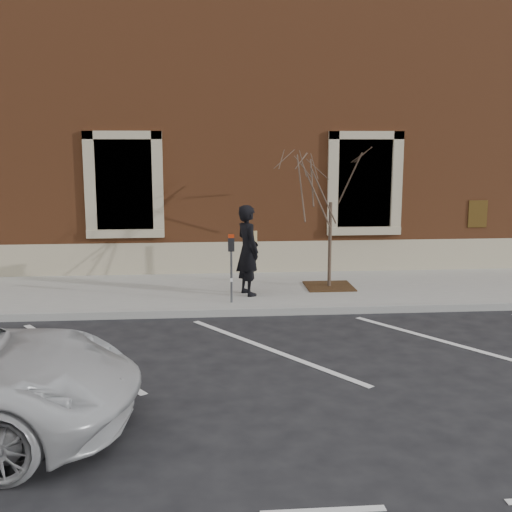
{
  "coord_description": "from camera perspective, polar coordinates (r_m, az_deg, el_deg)",
  "views": [
    {
      "loc": [
        -1.1,
        -12.47,
        3.46
      ],
      "look_at": [
        0.0,
        0.6,
        1.1
      ],
      "focal_mm": 45.0,
      "sensor_mm": 36.0,
      "label": 1
    }
  ],
  "objects": [
    {
      "name": "parking_meter",
      "position": [
        13.17,
        -2.21,
        0.04
      ],
      "size": [
        0.13,
        0.1,
        1.42
      ],
      "rotation": [
        0.0,
        0.0,
        0.23
      ],
      "color": "#595B60",
      "rests_on": "sidewalk_near"
    },
    {
      "name": "tree_grate",
      "position": [
        14.86,
        6.5,
        -2.68
      ],
      "size": [
        1.07,
        1.07,
        0.03
      ],
      "primitive_type": "cube",
      "color": "#482D17",
      "rests_on": "sidewalk_near"
    },
    {
      "name": "sidewalk_near",
      "position": [
        14.66,
        -0.38,
        -3.15
      ],
      "size": [
        40.0,
        3.5,
        0.15
      ],
      "primitive_type": "cube",
      "color": "#ABA9A1",
      "rests_on": "ground"
    },
    {
      "name": "building_civic",
      "position": [
        20.25,
        -1.73,
        11.71
      ],
      "size": [
        40.0,
        8.62,
        8.0
      ],
      "color": "brown",
      "rests_on": "ground"
    },
    {
      "name": "ground",
      "position": [
        12.99,
        0.22,
        -5.25
      ],
      "size": [
        120.0,
        120.0,
        0.0
      ],
      "primitive_type": "plane",
      "color": "#28282B",
      "rests_on": "ground"
    },
    {
      "name": "curb_near",
      "position": [
        12.92,
        0.24,
        -4.99
      ],
      "size": [
        40.0,
        0.12,
        0.15
      ],
      "primitive_type": "cube",
      "color": "#9E9E99",
      "rests_on": "ground"
    },
    {
      "name": "man",
      "position": [
        13.85,
        -0.73,
        0.52
      ],
      "size": [
        0.7,
        0.84,
        1.96
      ],
      "primitive_type": "imported",
      "rotation": [
        0.0,
        0.0,
        1.95
      ],
      "color": "black",
      "rests_on": "sidewalk_near"
    },
    {
      "name": "sapling",
      "position": [
        14.51,
        6.7,
        6.86
      ],
      "size": [
        2.13,
        2.13,
        3.55
      ],
      "color": "#4B392D",
      "rests_on": "sidewalk_near"
    },
    {
      "name": "parking_stripes",
      "position": [
        10.89,
        1.25,
        -8.31
      ],
      "size": [
        28.0,
        4.4,
        0.01
      ],
      "primitive_type": null,
      "color": "silver",
      "rests_on": "ground"
    }
  ]
}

